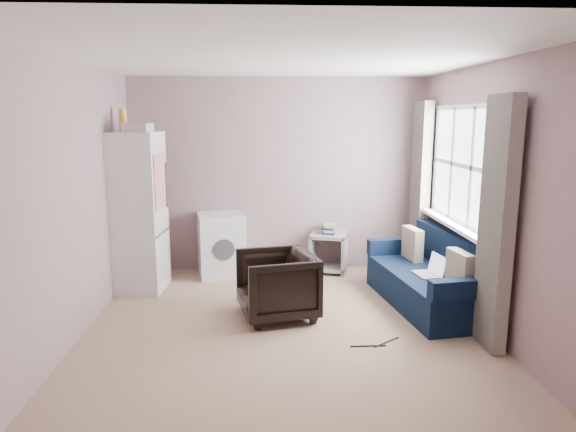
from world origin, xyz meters
name	(u,v)px	position (x,y,z in m)	size (l,w,h in m)	color
room	(288,201)	(0.02, 0.01, 1.25)	(3.84, 4.24, 2.54)	#9B8065
armchair	(277,282)	(-0.07, 0.38, 0.37)	(0.72, 0.68, 0.74)	black
fridge	(134,211)	(-1.69, 1.33, 0.93)	(0.69, 0.67, 2.09)	silver
washing_machine	(221,243)	(-0.74, 1.82, 0.42)	(0.66, 0.66, 0.80)	silver
side_table	(329,249)	(0.66, 1.91, 0.30)	(0.57, 0.57, 0.63)	gray
sofa	(433,280)	(1.61, 0.62, 0.28)	(1.02, 1.82, 0.77)	#0A1931
window_dressing	(451,203)	(1.78, 0.70, 1.11)	(0.17, 2.62, 2.18)	white
floor_cables	(377,344)	(0.80, -0.33, 0.01)	(0.48, 0.20, 0.01)	black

